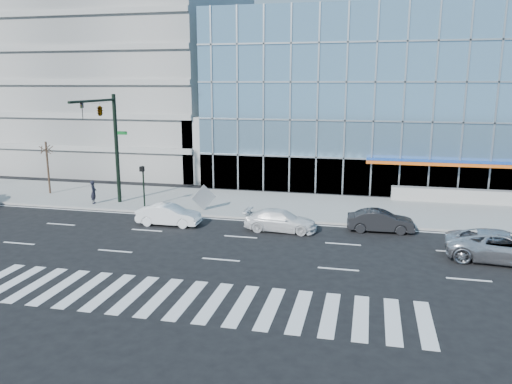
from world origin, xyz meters
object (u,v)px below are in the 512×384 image
silver_suv (503,247)px  dark_sedan (381,221)px  white_sedan (169,215)px  white_suv (281,220)px  pedestrian (94,192)px  tilted_panel (204,197)px  traffic_signal (105,123)px  ped_signal_post (143,180)px  street_tree_near (46,149)px

silver_suv → dark_sedan: silver_suv is taller
white_sedan → white_suv: bearing=-88.6°
pedestrian → tilted_panel: tilted_panel is taller
traffic_signal → dark_sedan: (19.08, -1.57, -5.50)m
white_suv → tilted_panel: bearing=63.6°
silver_suv → dark_sedan: 7.21m
ped_signal_post → street_tree_near: (-9.50, 2.56, 1.64)m
pedestrian → tilted_panel: (8.62, -0.08, 0.06)m
ped_signal_post → white_sedan: bearing=-46.0°
white_sedan → tilted_panel: (1.16, 3.55, 0.40)m
street_tree_near → white_suv: (20.08, -5.70, -3.13)m
street_tree_near → silver_suv: 33.32m
silver_suv → white_suv: (-12.00, 2.80, -0.13)m
street_tree_near → white_sedan: (12.87, -6.05, -3.11)m
white_sedan → street_tree_near: bearing=63.4°
pedestrian → tilted_panel: size_ratio=1.32×
traffic_signal → silver_suv: size_ratio=1.43×
street_tree_near → white_sedan: 14.56m
traffic_signal → silver_suv: 26.25m
white_suv → white_sedan: 7.22m
dark_sedan → pedestrian: (-20.67, 2.08, 0.35)m
ped_signal_post → dark_sedan: bearing=-6.7°
traffic_signal → ped_signal_post: bearing=8.5°
silver_suv → white_sedan: bearing=89.0°
silver_suv → white_sedan: size_ratio=1.37×
white_suv → street_tree_near: bearing=75.6°
tilted_panel → street_tree_near: bearing=127.9°
ped_signal_post → white_suv: size_ratio=0.67×
traffic_signal → street_tree_near: bearing=157.3°
ped_signal_post → traffic_signal: bearing=-171.5°
traffic_signal → ped_signal_post: 4.75m
traffic_signal → pedestrian: 5.42m
ped_signal_post → street_tree_near: street_tree_near is taller
white_suv → white_sedan: (-7.21, -0.35, 0.02)m
traffic_signal → tilted_panel: traffic_signal is taller
street_tree_near → dark_sedan: size_ratio=1.05×
traffic_signal → white_sedan: 8.62m
traffic_signal → white_suv: bearing=-12.0°
white_sedan → pedestrian: pedestrian is taller
silver_suv → white_sedan: silver_suv is taller
traffic_signal → tilted_panel: bearing=3.5°
street_tree_near → white_sedan: bearing=-25.2°
traffic_signal → pedestrian: bearing=162.2°
white_suv → pedestrian: bearing=78.9°
silver_suv → tilted_panel: 19.03m
white_sedan → tilted_panel: 3.76m
traffic_signal → silver_suv: traffic_signal is taller
traffic_signal → street_tree_near: (-7.00, 2.93, -2.39)m
traffic_signal → ped_signal_post: size_ratio=2.67×
white_sedan → pedestrian: size_ratio=2.36×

